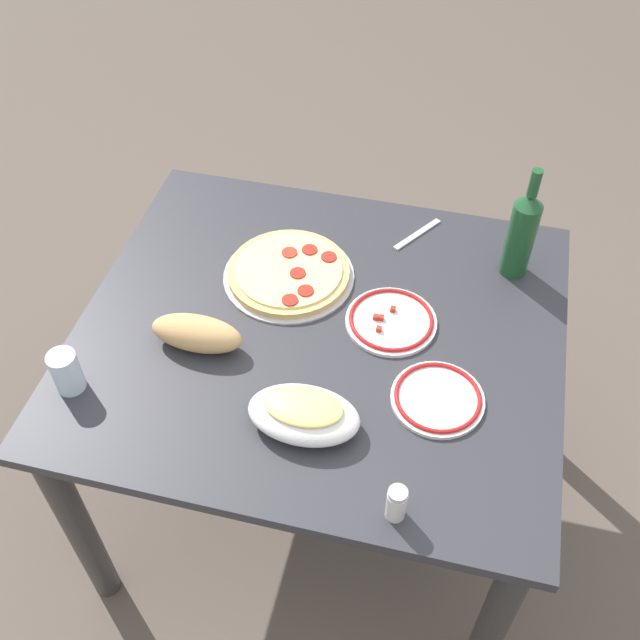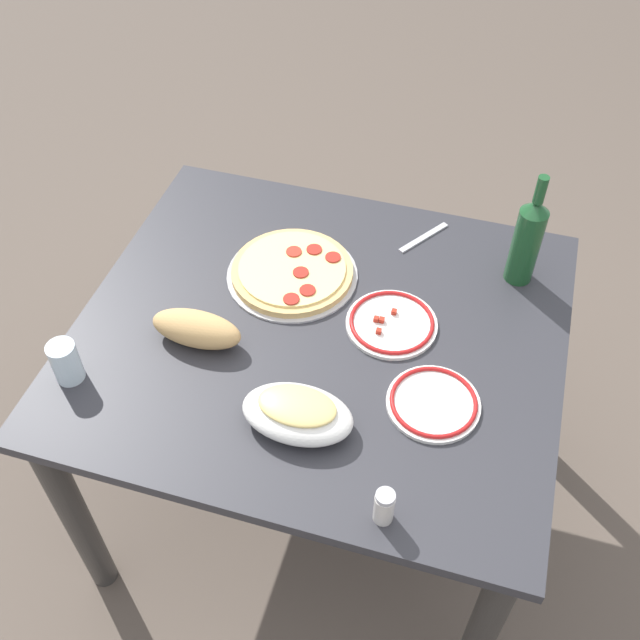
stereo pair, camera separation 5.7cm
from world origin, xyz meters
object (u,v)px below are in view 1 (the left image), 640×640
at_px(wine_bottle, 522,233).
at_px(bread_loaf, 197,333).
at_px(water_glass, 66,372).
at_px(side_plate_near, 391,320).
at_px(pepperoni_pizza, 289,273).
at_px(baked_pasta_dish, 304,413).
at_px(spice_shaker, 396,503).
at_px(dining_table, 320,361).
at_px(side_plate_far, 438,398).

distance_m(wine_bottle, bread_loaf, 0.82).
xyz_separation_m(water_glass, side_plate_near, (-0.65, -0.35, -0.04)).
height_order(pepperoni_pizza, baked_pasta_dish, baked_pasta_dish).
distance_m(pepperoni_pizza, baked_pasta_dish, 0.45).
height_order(baked_pasta_dish, spice_shaker, spice_shaker).
xyz_separation_m(water_glass, spice_shaker, (-0.75, 0.14, -0.01)).
bearing_deg(baked_pasta_dish, side_plate_near, -111.29).
bearing_deg(pepperoni_pizza, baked_pasta_dish, 109.38).
xyz_separation_m(dining_table, side_plate_near, (-0.16, -0.06, 0.13)).
bearing_deg(wine_bottle, side_plate_near, 43.20).
bearing_deg(wine_bottle, spice_shaker, 76.85).
height_order(dining_table, water_glass, water_glass).
height_order(water_glass, bread_loaf, water_glass).
xyz_separation_m(baked_pasta_dish, water_glass, (0.53, 0.02, 0.01)).
height_order(side_plate_near, side_plate_far, side_plate_near).
bearing_deg(wine_bottle, pepperoni_pizza, 16.15).
bearing_deg(baked_pasta_dish, wine_bottle, -124.29).
relative_size(pepperoni_pizza, bread_loaf, 1.53).
relative_size(dining_table, pepperoni_pizza, 3.44).
bearing_deg(water_glass, spice_shaker, 169.67).
relative_size(water_glass, side_plate_near, 0.47).
xyz_separation_m(side_plate_near, side_plate_far, (-0.14, 0.20, -0.00)).
bearing_deg(water_glass, side_plate_near, -151.58).
relative_size(side_plate_near, bread_loaf, 1.01).
height_order(bread_loaf, spice_shaker, spice_shaker).
distance_m(dining_table, side_plate_near, 0.22).
relative_size(dining_table, side_plate_near, 5.21).
bearing_deg(bread_loaf, wine_bottle, -148.31).
height_order(water_glass, side_plate_far, water_glass).
height_order(dining_table, pepperoni_pizza, pepperoni_pizza).
relative_size(baked_pasta_dish, wine_bottle, 0.77).
xyz_separation_m(wine_bottle, side_plate_far, (0.13, 0.45, -0.12)).
xyz_separation_m(pepperoni_pizza, baked_pasta_dish, (-0.15, 0.42, 0.03)).
distance_m(baked_pasta_dish, bread_loaf, 0.33).
bearing_deg(baked_pasta_dish, pepperoni_pizza, -70.62).
bearing_deg(baked_pasta_dish, dining_table, -83.39).
distance_m(dining_table, pepperoni_pizza, 0.24).
xyz_separation_m(wine_bottle, side_plate_near, (0.27, 0.25, -0.12)).
distance_m(dining_table, spice_shaker, 0.53).
height_order(dining_table, bread_loaf, bread_loaf).
distance_m(wine_bottle, side_plate_far, 0.49).
bearing_deg(bread_loaf, side_plate_far, 177.31).
distance_m(water_glass, side_plate_far, 0.81).
distance_m(wine_bottle, water_glass, 1.11).
bearing_deg(side_plate_far, spice_shaker, 81.47).
distance_m(wine_bottle, spice_shaker, 0.77).
bearing_deg(water_glass, wine_bottle, -146.70).
xyz_separation_m(baked_pasta_dish, side_plate_far, (-0.27, -0.13, -0.03)).
distance_m(side_plate_near, spice_shaker, 0.50).
relative_size(baked_pasta_dish, side_plate_near, 1.10).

